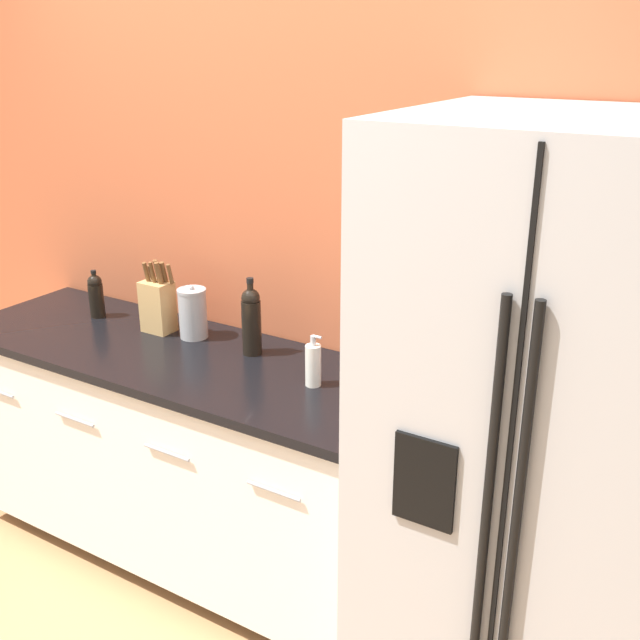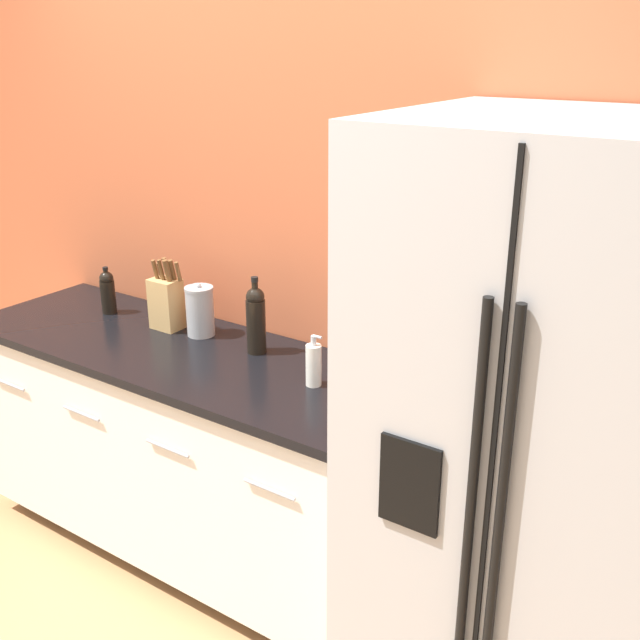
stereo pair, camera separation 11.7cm
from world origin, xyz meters
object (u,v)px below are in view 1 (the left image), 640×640
object	(u,v)px
knife_block	(158,304)
oil_bottle	(96,295)
soap_dispenser	(313,365)
steel_canister	(193,313)
wine_bottle	(251,320)
refrigerator	(548,463)

from	to	relation	value
knife_block	oil_bottle	bearing A→B (deg)	-178.12
soap_dispenser	steel_canister	size ratio (longest dim) A/B	0.86
knife_block	steel_canister	xyz separation A→B (m)	(0.16, 0.02, -0.01)
wine_bottle	soap_dispenser	size ratio (longest dim) A/B	1.59
refrigerator	soap_dispenser	size ratio (longest dim) A/B	10.07
knife_block	wine_bottle	xyz separation A→B (m)	(0.46, 0.01, 0.02)
wine_bottle	steel_canister	world-z (taller)	wine_bottle
wine_bottle	oil_bottle	xyz separation A→B (m)	(-0.80, -0.02, -0.04)
refrigerator	soap_dispenser	world-z (taller)	refrigerator
steel_canister	soap_dispenser	bearing A→B (deg)	-11.22
wine_bottle	refrigerator	bearing A→B (deg)	-10.33
wine_bottle	soap_dispenser	world-z (taller)	wine_bottle
oil_bottle	steel_canister	bearing A→B (deg)	3.85
wine_bottle	soap_dispenser	distance (m)	0.36
refrigerator	wine_bottle	distance (m)	1.20
refrigerator	knife_block	xyz separation A→B (m)	(-1.63, 0.20, 0.11)
refrigerator	knife_block	bearing A→B (deg)	172.89
knife_block	steel_canister	bearing A→B (deg)	7.94
knife_block	oil_bottle	xyz separation A→B (m)	(-0.34, -0.01, -0.02)
refrigerator	steel_canister	distance (m)	1.49
knife_block	wine_bottle	size ratio (longest dim) A/B	1.01
refrigerator	steel_canister	xyz separation A→B (m)	(-1.47, 0.23, 0.09)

